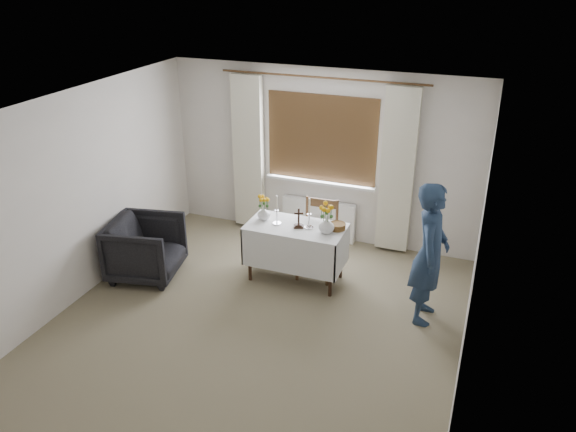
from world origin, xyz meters
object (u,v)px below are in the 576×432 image
(wooden_cross, at_px, (299,218))
(flower_vase_right, at_px, (326,225))
(person, at_px, (430,254))
(flower_vase_left, at_px, (264,213))
(armchair, at_px, (146,248))
(wooden_chair, at_px, (317,240))
(altar_table, at_px, (296,253))

(wooden_cross, distance_m, flower_vase_right, 0.37)
(wooden_cross, bearing_deg, person, -28.26)
(wooden_cross, bearing_deg, flower_vase_left, 152.62)
(armchair, bearing_deg, wooden_chair, -80.67)
(person, xyz_separation_m, flower_vase_left, (-2.14, 0.32, 0.01))
(flower_vase_left, xyz_separation_m, flower_vase_right, (0.86, -0.08, 0.01))
(armchair, relative_size, flower_vase_right, 4.29)
(wooden_cross, height_order, flower_vase_left, wooden_cross)
(wooden_chair, bearing_deg, flower_vase_right, -52.25)
(wooden_chair, relative_size, wooden_cross, 3.92)
(wooden_chair, height_order, armchair, wooden_chair)
(armchair, xyz_separation_m, person, (3.54, 0.33, 0.44))
(armchair, xyz_separation_m, wooden_cross, (1.90, 0.58, 0.50))
(armchair, xyz_separation_m, flower_vase_left, (1.40, 0.64, 0.45))
(wooden_cross, height_order, flower_vase_right, wooden_cross)
(wooden_chair, height_order, flower_vase_left, wooden_chair)
(wooden_chair, xyz_separation_m, armchair, (-2.08, -0.79, -0.11))
(person, bearing_deg, flower_vase_right, 78.77)
(altar_table, height_order, wooden_cross, wooden_cross)
(person, xyz_separation_m, flower_vase_right, (-1.27, 0.23, 0.03))
(person, distance_m, wooden_cross, 1.66)
(person, relative_size, flower_vase_right, 8.24)
(armchair, bearing_deg, altar_table, -83.44)
(wooden_chair, xyz_separation_m, flower_vase_left, (-0.68, -0.14, 0.34))
(wooden_cross, bearing_deg, altar_table, 130.65)
(armchair, distance_m, wooden_cross, 2.04)
(wooden_chair, height_order, person, person)
(altar_table, height_order, flower_vase_right, flower_vase_right)
(altar_table, distance_m, wooden_cross, 0.51)
(altar_table, relative_size, armchair, 1.42)
(armchair, height_order, person, person)
(altar_table, relative_size, person, 0.74)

